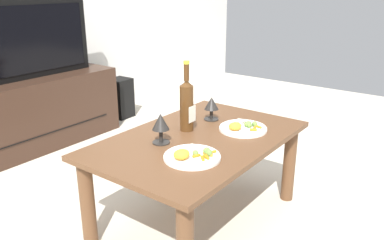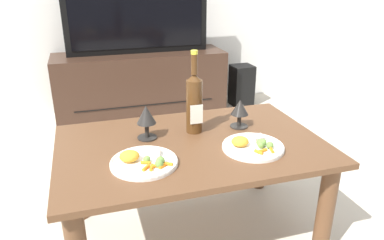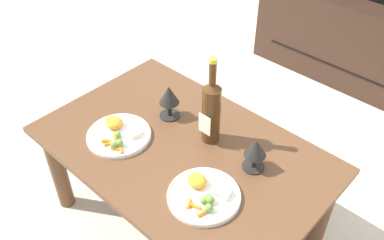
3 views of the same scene
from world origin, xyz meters
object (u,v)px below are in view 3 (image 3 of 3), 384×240
dinner_plate_left (119,134)px  tv_stand (367,43)px  goblet_left (169,97)px  dining_table (183,163)px  goblet_right (255,150)px  wine_bottle (211,110)px  dinner_plate_right (204,194)px

dinner_plate_left → tv_stand: bearing=81.1°
goblet_left → dinner_plate_left: size_ratio=0.59×
tv_stand → goblet_left: 1.54m
dining_table → goblet_left: size_ratio=7.42×
tv_stand → goblet_right: bearing=-81.9°
dining_table → goblet_left: bearing=149.2°
wine_bottle → goblet_left: (-0.21, -0.01, -0.04)m
wine_bottle → goblet_left: 0.22m
goblet_right → dinner_plate_right: goblet_right is taller
dinner_plate_left → goblet_left: bearing=76.4°
wine_bottle → goblet_right: size_ratio=2.77×
goblet_right → dinner_plate_left: 0.54m
tv_stand → dining_table: bearing=-91.6°
dining_table → goblet_left: 0.27m
dinner_plate_right → goblet_left: bearing=150.0°
wine_bottle → dinner_plate_left: (-0.27, -0.24, -0.13)m
goblet_right → tv_stand: bearing=98.1°
dinner_plate_right → dining_table: bearing=150.6°
goblet_right → dinner_plate_right: 0.24m
goblet_left → wine_bottle: bearing=2.4°
tv_stand → dinner_plate_right: 1.74m
goblet_left → dinner_plate_right: size_ratio=0.59×
tv_stand → goblet_left: (-0.21, -1.50, 0.30)m
goblet_right → dinner_plate_left: size_ratio=0.52×
dining_table → wine_bottle: 0.26m
wine_bottle → goblet_left: size_ratio=2.46×
wine_bottle → dinner_plate_right: 0.32m
goblet_right → dinner_plate_right: size_ratio=0.53×
tv_stand → dinner_plate_left: 1.76m
dinner_plate_left → dinner_plate_right: size_ratio=1.01×
goblet_left → goblet_right: bearing=-0.0°
tv_stand → goblet_right: goblet_right is taller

